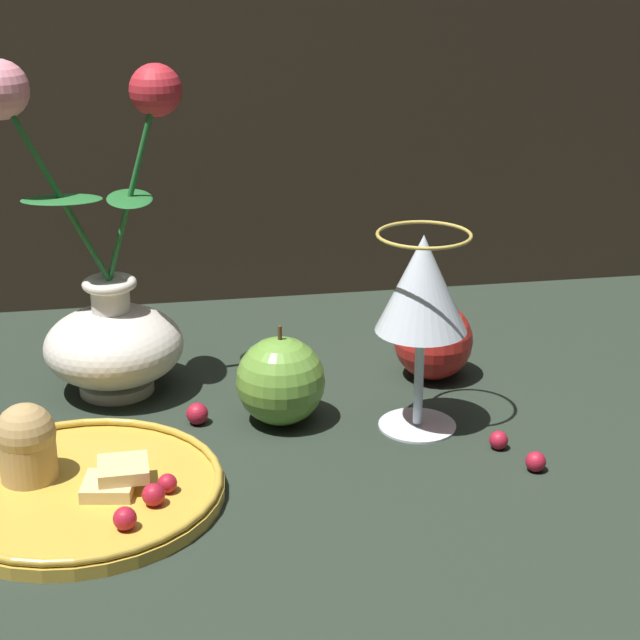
{
  "coord_description": "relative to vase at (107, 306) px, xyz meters",
  "views": [
    {
      "loc": [
        -0.1,
        -0.81,
        0.41
      ],
      "look_at": [
        0.04,
        -0.01,
        0.1
      ],
      "focal_mm": 60.0,
      "sensor_mm": 36.0,
      "label": 1
    }
  ],
  "objects": [
    {
      "name": "vase",
      "position": [
        0.0,
        0.0,
        0.0
      ],
      "size": [
        0.18,
        0.13,
        0.3
      ],
      "color": "silver",
      "rests_on": "ground_plane"
    },
    {
      "name": "apple_beside_vase",
      "position": [
        0.14,
        -0.09,
        -0.04
      ],
      "size": [
        0.08,
        0.08,
        0.09
      ],
      "color": "#669938",
      "rests_on": "ground_plane"
    },
    {
      "name": "berry_front_center",
      "position": [
        0.07,
        -0.08,
        -0.07
      ],
      "size": [
        0.02,
        0.02,
        0.02
      ],
      "primitive_type": "sphere",
      "color": "#AD192D",
      "rests_on": "ground_plane"
    },
    {
      "name": "apple_near_glass",
      "position": [
        0.3,
        -0.02,
        -0.05
      ],
      "size": [
        0.07,
        0.07,
        0.09
      ],
      "color": "red",
      "rests_on": "ground_plane"
    },
    {
      "name": "berry_by_glass_stem",
      "position": [
        0.31,
        -0.17,
        -0.08
      ],
      "size": [
        0.02,
        0.02,
        0.02
      ],
      "primitive_type": "sphere",
      "color": "#AD192D",
      "rests_on": "ground_plane"
    },
    {
      "name": "plate_with_pastries",
      "position": [
        -0.03,
        -0.19,
        -0.07
      ],
      "size": [
        0.22,
        0.22,
        0.07
      ],
      "color": "gold",
      "rests_on": "ground_plane"
    },
    {
      "name": "berry_near_plate",
      "position": [
        0.33,
        -0.21,
        -0.07
      ],
      "size": [
        0.02,
        0.02,
        0.02
      ],
      "primitive_type": "sphere",
      "color": "#AD192D",
      "rests_on": "ground_plane"
    },
    {
      "name": "ground_plane",
      "position": [
        0.13,
        -0.1,
        -0.08
      ],
      "size": [
        2.4,
        2.4,
        0.0
      ],
      "primitive_type": "plane",
      "color": "#232D23",
      "rests_on": "ground"
    },
    {
      "name": "wine_glass",
      "position": [
        0.26,
        -0.12,
        0.04
      ],
      "size": [
        0.08,
        0.08,
        0.17
      ],
      "color": "silver",
      "rests_on": "ground_plane"
    }
  ]
}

